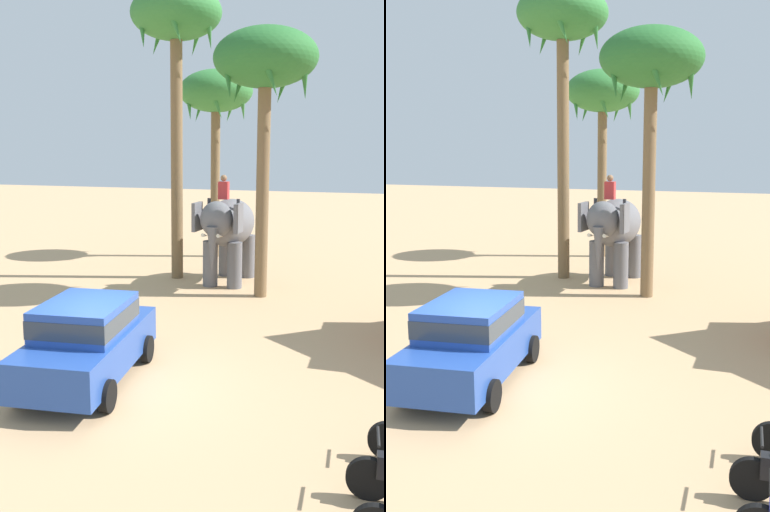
# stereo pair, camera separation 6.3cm
# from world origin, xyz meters

# --- Properties ---
(ground_plane) EXTENTS (120.00, 120.00, 0.00)m
(ground_plane) POSITION_xyz_m (0.00, 0.00, 0.00)
(ground_plane) COLOR tan
(car_sedan_foreground) EXTENTS (2.38, 4.33, 1.70)m
(car_sedan_foreground) POSITION_xyz_m (-0.49, 0.08, 0.93)
(car_sedan_foreground) COLOR #23479E
(car_sedan_foreground) RESTS_ON ground
(elephant_with_mahout) EXTENTS (1.67, 3.88, 3.88)m
(elephant_with_mahout) POSITION_xyz_m (-0.60, 9.69, 1.99)
(elephant_with_mahout) COLOR slate
(elephant_with_mahout) RESTS_ON ground
(palm_tree_behind_elephant) EXTENTS (3.20, 3.20, 8.15)m
(palm_tree_behind_elephant) POSITION_xyz_m (-2.78, 14.57, 7.02)
(palm_tree_behind_elephant) COLOR brown
(palm_tree_behind_elephant) RESTS_ON ground
(palm_tree_near_hut) EXTENTS (3.20, 3.20, 10.29)m
(palm_tree_near_hut) POSITION_xyz_m (-2.63, 9.83, 8.98)
(palm_tree_near_hut) COLOR brown
(palm_tree_near_hut) RESTS_ON ground
(palm_tree_left_of_road) EXTENTS (3.20, 3.20, 8.36)m
(palm_tree_left_of_road) POSITION_xyz_m (0.99, 8.20, 7.21)
(palm_tree_left_of_road) COLOR brown
(palm_tree_left_of_road) RESTS_ON ground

